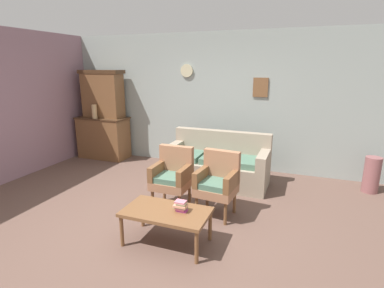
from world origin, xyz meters
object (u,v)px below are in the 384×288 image
armchair_near_couch_end (218,181)px  floor_vase_by_wall (372,175)px  vase_on_cabinet (94,112)px  floral_couch (217,165)px  armchair_near_cabinet (172,175)px  coffee_table (166,214)px  book_stack_on_table (181,206)px  side_cabinet (104,137)px

armchair_near_couch_end → floor_vase_by_wall: armchair_near_couch_end is taller
vase_on_cabinet → floral_couch: size_ratio=0.17×
armchair_near_cabinet → coffee_table: size_ratio=0.90×
book_stack_on_table → floor_vase_by_wall: bearing=46.7°
armchair_near_couch_end → book_stack_on_table: (-0.19, -0.86, -0.02)m
vase_on_cabinet → book_stack_on_table: vase_on_cabinet is taller
armchair_near_cabinet → coffee_table: bearing=-70.1°
side_cabinet → vase_on_cabinet: bearing=-106.1°
armchair_near_couch_end → floral_couch: bearing=105.9°
floral_couch → floor_vase_by_wall: (2.51, 0.49, -0.03)m
armchair_near_cabinet → vase_on_cabinet: bearing=148.5°
floral_couch → armchair_near_cabinet: size_ratio=1.99×
armchair_near_cabinet → floor_vase_by_wall: 3.31m
floral_couch → book_stack_on_table: size_ratio=11.40×
floral_couch → floor_vase_by_wall: bearing=11.0°
side_cabinet → floor_vase_by_wall: (5.36, -0.10, -0.17)m
floor_vase_by_wall → vase_on_cabinet: bearing=-179.1°
armchair_near_cabinet → floor_vase_by_wall: bearing=30.0°
vase_on_cabinet → floor_vase_by_wall: (5.42, 0.08, -0.78)m
floral_couch → armchair_near_couch_end: 1.22m
side_cabinet → vase_on_cabinet: 0.64m
side_cabinet → armchair_near_cabinet: side_cabinet is taller
coffee_table → book_stack_on_table: book_stack_on_table is taller
book_stack_on_table → floor_vase_by_wall: floor_vase_by_wall is taller
vase_on_cabinet → armchair_near_couch_end: size_ratio=0.34×
floral_couch → coffee_table: 2.07m
floral_couch → armchair_near_couch_end: (0.33, -1.16, 0.17)m
floral_couch → armchair_near_cabinet: 1.23m
armchair_near_cabinet → armchair_near_couch_end: size_ratio=1.00×
vase_on_cabinet → armchair_near_cabinet: bearing=-31.5°
side_cabinet → armchair_near_cabinet: 3.05m
side_cabinet → book_stack_on_table: side_cabinet is taller
armchair_near_couch_end → coffee_table: (-0.36, -0.91, -0.12)m
vase_on_cabinet → book_stack_on_table: bearing=-38.5°
floral_couch → armchair_near_couch_end: size_ratio=1.99×
armchair_near_couch_end → book_stack_on_table: armchair_near_couch_end is taller
armchair_near_cabinet → floor_vase_by_wall: armchair_near_cabinet is taller
vase_on_cabinet → armchair_near_couch_end: (3.24, -1.57, -0.58)m
vase_on_cabinet → coffee_table: vase_on_cabinet is taller
book_stack_on_table → floor_vase_by_wall: size_ratio=0.26×
floral_couch → floor_vase_by_wall: size_ratio=2.98×
side_cabinet → book_stack_on_table: 3.97m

